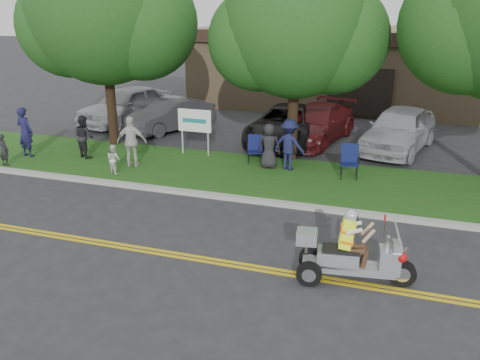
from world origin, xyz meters
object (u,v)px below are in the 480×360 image
(lawn_chair_a, at_px, (255,147))
(parked_car_mid, at_px, (287,125))
(spectator_adult_left, at_px, (25,132))
(spectator_adult_right, at_px, (132,142))
(trike_scooter, at_px, (350,257))
(parked_car_far_right, at_px, (399,129))
(lawn_chair_b, at_px, (349,159))
(parked_car_far_left, at_px, (127,105))
(spectator_adult_mid, at_px, (84,136))
(parked_car_left, at_px, (170,115))
(parked_car_right, at_px, (316,124))

(lawn_chair_a, bearing_deg, parked_car_mid, 68.77)
(spectator_adult_left, height_order, spectator_adult_right, spectator_adult_left)
(trike_scooter, xyz_separation_m, spectator_adult_left, (-11.91, 4.92, 0.45))
(parked_car_far_right, bearing_deg, parked_car_mid, -162.79)
(trike_scooter, distance_m, lawn_chair_b, 6.29)
(lawn_chair_b, xyz_separation_m, parked_car_far_left, (-10.64, 4.79, 0.16))
(spectator_adult_right, bearing_deg, spectator_adult_mid, -25.24)
(lawn_chair_b, bearing_deg, parked_car_mid, 118.11)
(parked_car_far_right, bearing_deg, lawn_chair_a, -129.39)
(spectator_adult_left, xyz_separation_m, spectator_adult_right, (4.15, 0.17, -0.04))
(spectator_adult_left, bearing_deg, parked_car_far_right, -148.03)
(parked_car_far_right, bearing_deg, parked_car_left, -167.29)
(parked_car_mid, bearing_deg, spectator_adult_mid, -142.88)
(spectator_adult_mid, bearing_deg, lawn_chair_b, -149.94)
(parked_car_mid, bearing_deg, parked_car_left, 177.27)
(lawn_chair_a, relative_size, spectator_adult_left, 0.54)
(spectator_adult_right, height_order, parked_car_right, spectator_adult_right)
(lawn_chair_a, relative_size, spectator_adult_mid, 0.64)
(spectator_adult_left, relative_size, parked_car_left, 0.42)
(spectator_adult_mid, xyz_separation_m, spectator_adult_right, (2.14, -0.42, 0.10))
(trike_scooter, relative_size, parked_car_mid, 0.45)
(parked_car_left, bearing_deg, spectator_adult_right, -54.31)
(parked_car_far_right, bearing_deg, spectator_adult_right, -134.84)
(spectator_adult_right, distance_m, parked_car_right, 7.53)
(lawn_chair_a, height_order, spectator_adult_right, spectator_adult_right)
(spectator_adult_mid, distance_m, parked_car_right, 8.88)
(trike_scooter, bearing_deg, parked_car_mid, 102.46)
(spectator_adult_mid, xyz_separation_m, parked_car_far_left, (-1.49, 5.53, 0.00))
(trike_scooter, bearing_deg, parked_car_left, 123.05)
(parked_car_left, bearing_deg, lawn_chair_b, -3.39)
(spectator_adult_mid, height_order, parked_car_right, spectator_adult_mid)
(spectator_adult_left, relative_size, spectator_adult_right, 1.05)
(parked_car_far_left, height_order, parked_car_left, parked_car_far_left)
(trike_scooter, xyz_separation_m, spectator_adult_right, (-7.77, 5.08, 0.40))
(spectator_adult_left, distance_m, parked_car_far_left, 6.14)
(parked_car_far_left, xyz_separation_m, parked_car_far_right, (11.98, -0.81, -0.03))
(parked_car_mid, distance_m, parked_car_far_right, 4.24)
(lawn_chair_a, xyz_separation_m, parked_car_left, (-4.92, 3.60, 0.05))
(parked_car_far_right, bearing_deg, parked_car_right, -172.59)
(parked_car_far_right, bearing_deg, parked_car_far_left, -170.31)
(lawn_chair_b, distance_m, parked_car_far_right, 4.20)
(spectator_adult_right, distance_m, parked_car_far_left, 6.97)
(lawn_chair_a, height_order, parked_car_mid, parked_car_mid)
(parked_car_mid, xyz_separation_m, parked_car_right, (1.03, 0.61, -0.01))
(lawn_chair_b, bearing_deg, parked_car_right, 103.46)
(parked_car_mid, bearing_deg, parked_car_far_right, 5.37)
(spectator_adult_left, bearing_deg, parked_car_far_left, -85.86)
(spectator_adult_left, xyz_separation_m, parked_car_far_right, (12.50, 5.30, -0.17))
(lawn_chair_a, bearing_deg, parked_car_left, 128.86)
(lawn_chair_b, relative_size, spectator_adult_mid, 0.70)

